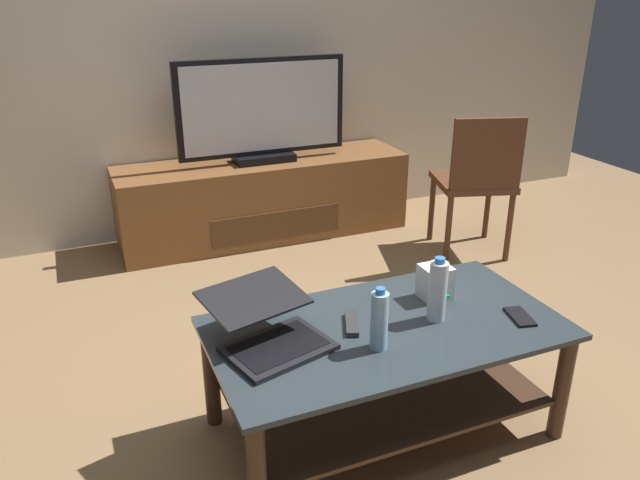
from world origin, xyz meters
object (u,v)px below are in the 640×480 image
at_px(dining_chair, 478,177).
at_px(cell_phone, 520,317).
at_px(media_cabinet, 264,198).
at_px(laptop, 268,327).
at_px(coffee_table, 385,359).
at_px(tv_remote, 352,324).
at_px(router_box, 435,282).
at_px(water_bottle_near, 379,320).
at_px(television, 262,113).
at_px(water_bottle_far, 438,291).

height_order(dining_chair, cell_phone, dining_chair).
distance_m(media_cabinet, laptop, 2.12).
relative_size(coffee_table, tv_remote, 7.99).
distance_m(coffee_table, router_box, 0.37).
bearing_deg(dining_chair, cell_phone, -120.55).
distance_m(media_cabinet, cell_phone, 2.24).
bearing_deg(water_bottle_near, television, 82.04).
relative_size(cell_phone, tv_remote, 0.88).
relative_size(television, water_bottle_far, 4.43).
bearing_deg(media_cabinet, laptop, -107.53).
xyz_separation_m(dining_chair, water_bottle_far, (-1.11, -1.27, 0.07)).
distance_m(dining_chair, laptop, 2.10).
bearing_deg(water_bottle_near, coffee_table, 50.35).
bearing_deg(laptop, water_bottle_near, -27.51).
bearing_deg(dining_chair, water_bottle_near, -135.71).
xyz_separation_m(router_box, water_bottle_far, (-0.09, -0.14, 0.05)).
height_order(media_cabinet, cell_phone, media_cabinet).
height_order(water_bottle_near, cell_phone, water_bottle_near).
distance_m(coffee_table, media_cabinet, 2.08).
bearing_deg(water_bottle_far, cell_phone, -21.52).
bearing_deg(tv_remote, water_bottle_near, -59.59).
bearing_deg(dining_chair, coffee_table, -136.22).
bearing_deg(coffee_table, water_bottle_near, -129.65).
height_order(media_cabinet, water_bottle_far, water_bottle_far).
distance_m(water_bottle_near, cell_phone, 0.59).
height_order(media_cabinet, tv_remote, media_cabinet).
bearing_deg(water_bottle_far, laptop, 172.26).
bearing_deg(television, cell_phone, -82.84).
bearing_deg(router_box, cell_phone, -51.71).
xyz_separation_m(television, dining_chair, (1.09, -0.80, -0.33)).
bearing_deg(laptop, cell_phone, -12.35).
xyz_separation_m(laptop, tv_remote, (0.31, -0.01, -0.05)).
xyz_separation_m(television, router_box, (0.07, -1.93, -0.31)).
distance_m(laptop, tv_remote, 0.32).
bearing_deg(media_cabinet, television, -90.00).
distance_m(router_box, water_bottle_far, 0.18).
bearing_deg(water_bottle_far, media_cabinet, 89.52).
bearing_deg(water_bottle_far, coffee_table, 171.80).
bearing_deg(router_box, coffee_table, -156.82).
xyz_separation_m(router_box, tv_remote, (-0.39, -0.07, -0.06)).
distance_m(laptop, router_box, 0.71).
xyz_separation_m(coffee_table, water_bottle_near, (-0.10, -0.12, 0.25)).
distance_m(router_box, tv_remote, 0.40).
bearing_deg(laptop, television, 72.29).
xyz_separation_m(media_cabinet, dining_chair, (1.09, -0.82, 0.25)).
xyz_separation_m(media_cabinet, water_bottle_far, (-0.02, -2.09, 0.32)).
bearing_deg(television, router_box, -87.94).
xyz_separation_m(laptop, water_bottle_near, (0.33, -0.17, 0.04)).
xyz_separation_m(cell_phone, tv_remote, (-0.60, 0.19, 0.01)).
distance_m(laptop, cell_phone, 0.93).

